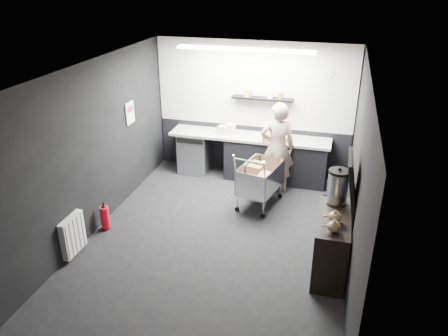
# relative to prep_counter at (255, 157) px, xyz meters

# --- Properties ---
(floor) EXTENTS (5.50, 5.50, 0.00)m
(floor) POSITION_rel_prep_counter_xyz_m (-0.14, -2.42, -0.46)
(floor) COLOR black
(floor) RESTS_ON ground
(ceiling) EXTENTS (5.50, 5.50, 0.00)m
(ceiling) POSITION_rel_prep_counter_xyz_m (-0.14, -2.42, 2.24)
(ceiling) COLOR silver
(ceiling) RESTS_ON wall_back
(wall_back) EXTENTS (5.50, 0.00, 5.50)m
(wall_back) POSITION_rel_prep_counter_xyz_m (-0.14, 0.33, 0.89)
(wall_back) COLOR black
(wall_back) RESTS_ON floor
(wall_front) EXTENTS (5.50, 0.00, 5.50)m
(wall_front) POSITION_rel_prep_counter_xyz_m (-0.14, -5.17, 0.89)
(wall_front) COLOR black
(wall_front) RESTS_ON floor
(wall_left) EXTENTS (0.00, 5.50, 5.50)m
(wall_left) POSITION_rel_prep_counter_xyz_m (-2.14, -2.42, 0.89)
(wall_left) COLOR black
(wall_left) RESTS_ON floor
(wall_right) EXTENTS (0.00, 5.50, 5.50)m
(wall_right) POSITION_rel_prep_counter_xyz_m (1.86, -2.42, 0.89)
(wall_right) COLOR black
(wall_right) RESTS_ON floor
(kitchen_wall_panel) EXTENTS (3.95, 0.02, 1.70)m
(kitchen_wall_panel) POSITION_rel_prep_counter_xyz_m (-0.14, 0.31, 1.39)
(kitchen_wall_panel) COLOR silver
(kitchen_wall_panel) RESTS_ON wall_back
(dado_panel) EXTENTS (3.95, 0.02, 1.00)m
(dado_panel) POSITION_rel_prep_counter_xyz_m (-0.14, 0.31, 0.04)
(dado_panel) COLOR black
(dado_panel) RESTS_ON wall_back
(floating_shelf) EXTENTS (1.20, 0.22, 0.04)m
(floating_shelf) POSITION_rel_prep_counter_xyz_m (0.06, 0.20, 1.16)
(floating_shelf) COLOR black
(floating_shelf) RESTS_ON wall_back
(wall_clock) EXTENTS (0.20, 0.03, 0.20)m
(wall_clock) POSITION_rel_prep_counter_xyz_m (1.26, 0.30, 1.69)
(wall_clock) COLOR silver
(wall_clock) RESTS_ON wall_back
(poster) EXTENTS (0.02, 0.30, 0.40)m
(poster) POSITION_rel_prep_counter_xyz_m (-2.12, -1.12, 1.09)
(poster) COLOR white
(poster) RESTS_ON wall_left
(poster_red_band) EXTENTS (0.02, 0.22, 0.10)m
(poster_red_band) POSITION_rel_prep_counter_xyz_m (-2.11, -1.12, 1.16)
(poster_red_band) COLOR red
(poster_red_band) RESTS_ON poster
(radiator) EXTENTS (0.10, 0.50, 0.60)m
(radiator) POSITION_rel_prep_counter_xyz_m (-2.08, -3.32, -0.11)
(radiator) COLOR silver
(radiator) RESTS_ON wall_left
(ceiling_strip) EXTENTS (2.40, 0.20, 0.04)m
(ceiling_strip) POSITION_rel_prep_counter_xyz_m (-0.14, -0.57, 2.21)
(ceiling_strip) COLOR white
(ceiling_strip) RESTS_ON ceiling
(prep_counter) EXTENTS (3.20, 0.61, 0.90)m
(prep_counter) POSITION_rel_prep_counter_xyz_m (0.00, 0.00, 0.00)
(prep_counter) COLOR black
(prep_counter) RESTS_ON floor
(person) EXTENTS (0.71, 0.54, 1.76)m
(person) POSITION_rel_prep_counter_xyz_m (0.49, -0.45, 0.42)
(person) COLOR beige
(person) RESTS_ON floor
(shopping_cart) EXTENTS (0.78, 1.09, 1.07)m
(shopping_cart) POSITION_rel_prep_counter_xyz_m (0.30, -1.09, 0.05)
(shopping_cart) COLOR silver
(shopping_cart) RESTS_ON floor
(sideboard) EXTENTS (0.50, 1.18, 1.77)m
(sideboard) POSITION_rel_prep_counter_xyz_m (1.63, -2.66, 0.10)
(sideboard) COLOR black
(sideboard) RESTS_ON floor
(fire_extinguisher) EXTENTS (0.15, 0.15, 0.48)m
(fire_extinguisher) POSITION_rel_prep_counter_xyz_m (-1.99, -2.56, -0.22)
(fire_extinguisher) COLOR red
(fire_extinguisher) RESTS_ON floor
(cardboard_box) EXTENTS (0.60, 0.49, 0.11)m
(cardboard_box) POSITION_rel_prep_counter_xyz_m (0.41, -0.05, 0.50)
(cardboard_box) COLOR #9D8853
(cardboard_box) RESTS_ON prep_counter
(pink_tub) EXTENTS (0.21, 0.21, 0.21)m
(pink_tub) POSITION_rel_prep_counter_xyz_m (-0.52, 0.00, 0.55)
(pink_tub) COLOR silver
(pink_tub) RESTS_ON prep_counter
(white_container) EXTENTS (0.23, 0.20, 0.17)m
(white_container) POSITION_rel_prep_counter_xyz_m (-0.67, -0.05, 0.53)
(white_container) COLOR silver
(white_container) RESTS_ON prep_counter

